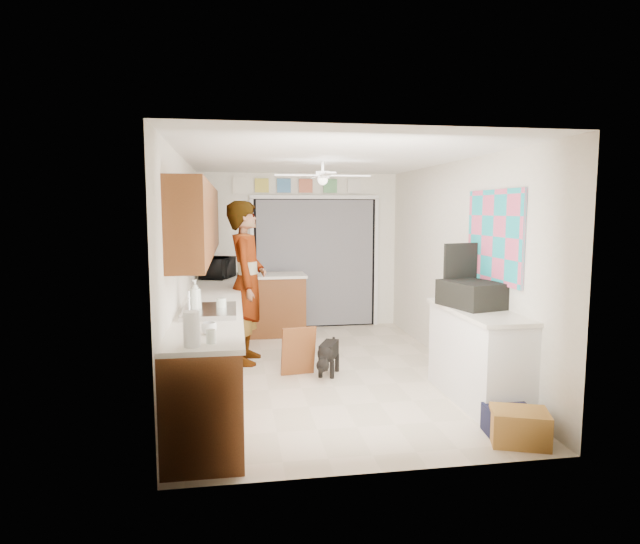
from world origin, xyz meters
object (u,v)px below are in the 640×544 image
soap_bottle (195,296)px  dog (329,357)px  navy_crate (509,422)px  suitcase (472,294)px  cardboard_box (519,427)px  paper_towel_roll (192,329)px  microwave (218,268)px  man (247,282)px  cup (209,328)px

soap_bottle → dog: soap_bottle is taller
dog → navy_crate: bearing=-34.2°
suitcase → cardboard_box: bearing=-108.4°
paper_towel_roll → dog: 2.68m
microwave → man: (0.39, -1.07, -0.07)m
cardboard_box → navy_crate: 0.16m
microwave → soap_bottle: bearing=-163.3°
man → suitcase: bearing=-118.2°
soap_bottle → navy_crate: soap_bottle is taller
soap_bottle → cup: 0.97m
cup → paper_towel_roll: size_ratio=0.47×
microwave → cup: size_ratio=4.43×
cup → navy_crate: size_ratio=0.31×
soap_bottle → man: size_ratio=0.16×
cup → dog: bearing=54.0°
soap_bottle → cup: (0.17, -0.95, -0.11)m
paper_towel_roll → cardboard_box: paper_towel_roll is taller
soap_bottle → suitcase: size_ratio=0.53×
cardboard_box → man: bearing=127.8°
cup → cardboard_box: cup is taller
cardboard_box → dog: bearing=120.6°
soap_bottle → suitcase: (2.74, -0.14, -0.03)m
suitcase → paper_towel_roll: bearing=-171.2°
soap_bottle → cardboard_box: bearing=-25.3°
paper_towel_roll → cardboard_box: (2.61, 0.05, -0.93)m
cardboard_box → dog: size_ratio=0.83×
cardboard_box → microwave: bearing=123.5°
cup → suitcase: bearing=17.3°
dog → paper_towel_roll: bearing=-99.8°
cup → man: man is taller
navy_crate → man: size_ratio=0.19×
paper_towel_roll → dog: (1.38, 2.13, -0.85)m
cup → paper_towel_roll: bearing=-105.9°
man → microwave: bearing=28.4°
navy_crate → cardboard_box: bearing=-90.0°
microwave → soap_bottle: 2.58m
cardboard_box → paper_towel_roll: bearing=-178.9°
microwave → cup: bearing=-159.7°
cup → suitcase: 2.70m
cardboard_box → dog: 2.42m
navy_crate → dog: dog is taller
cup → dog: size_ratio=0.22×
soap_bottle → man: 1.59m
suitcase → navy_crate: (-0.07, -0.96, -0.95)m
cardboard_box → navy_crate: cardboard_box is taller
soap_bottle → cardboard_box: soap_bottle is taller
paper_towel_roll → microwave: bearing=89.0°
suitcase → navy_crate: bearing=-109.0°
cup → cardboard_box: 2.66m
man → soap_bottle: bearing=169.1°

